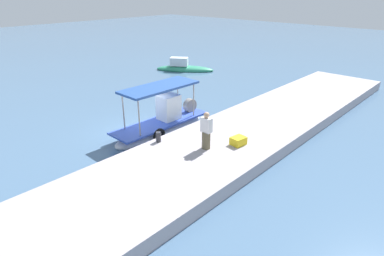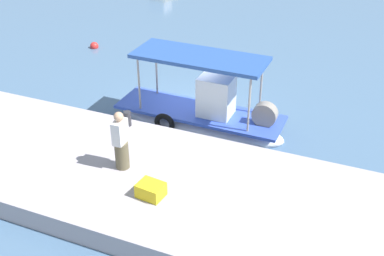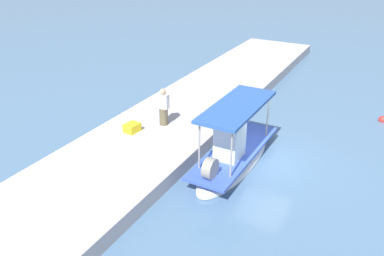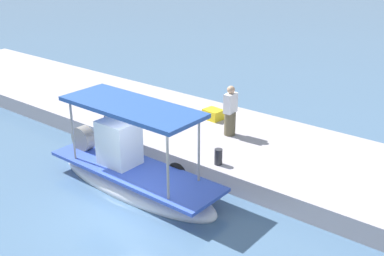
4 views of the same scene
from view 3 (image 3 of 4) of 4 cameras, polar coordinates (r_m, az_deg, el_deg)
ground_plane at (r=17.27m, az=9.90°, el=-4.38°), size 120.00×120.00×0.00m
dock_quay at (r=18.93m, az=-3.88°, el=-0.17°), size 36.00×5.01×0.61m
main_fishing_boat at (r=16.51m, az=5.93°, el=-3.79°), size 6.01×1.84×2.97m
fisherman_near_bollard at (r=18.38m, az=-4.07°, el=2.78°), size 0.40×0.50×1.75m
mooring_bollard at (r=18.49m, az=3.16°, el=1.10°), size 0.24×0.24×0.49m
cargo_crate at (r=18.09m, az=-8.48°, el=0.06°), size 0.73×0.61×0.38m
marker_buoy at (r=22.58m, az=25.38°, el=1.08°), size 0.40×0.40×0.40m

